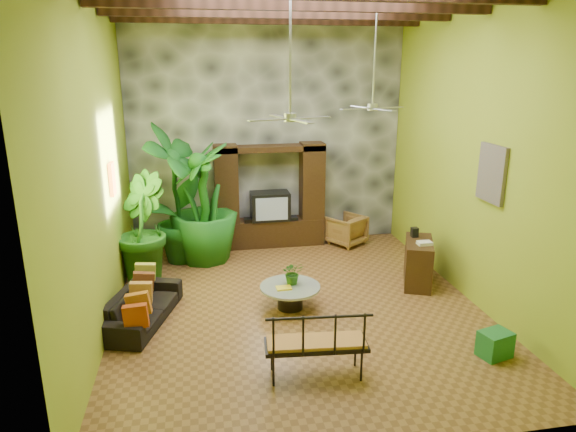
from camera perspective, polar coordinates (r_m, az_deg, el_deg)
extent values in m
plane|color=brown|center=(8.83, 1.03, -9.96)|extent=(7.00, 7.00, 0.00)
cube|color=#94A425|center=(11.45, -2.37, 9.28)|extent=(6.00, 0.02, 5.00)
cube|color=#94A425|center=(8.01, -20.50, 5.15)|extent=(0.02, 7.00, 5.00)
cube|color=#94A425|center=(9.11, 20.09, 6.44)|extent=(0.02, 7.00, 5.00)
cube|color=#33363A|center=(11.39, -2.32, 9.24)|extent=(5.98, 0.10, 4.98)
cube|color=#331A10|center=(7.95, 1.22, 22.60)|extent=(5.95, 0.16, 0.22)
cube|color=#331A10|center=(9.23, -0.50, 21.76)|extent=(5.95, 0.16, 0.22)
cube|color=#331A10|center=(10.51, -1.79, 21.10)|extent=(5.95, 0.16, 0.22)
cube|color=black|center=(11.59, -1.99, -1.80)|extent=(2.40, 0.50, 0.60)
cube|color=black|center=(11.22, -6.85, 2.79)|extent=(0.50, 0.48, 2.00)
cube|color=black|center=(11.48, 2.66, 3.21)|extent=(0.50, 0.48, 2.00)
cube|color=black|center=(11.14, -2.09, 7.52)|extent=(2.40, 0.48, 0.12)
cube|color=black|center=(11.39, -2.01, 1.13)|extent=(0.85, 0.52, 0.62)
cube|color=#8C99A8|center=(11.13, -1.81, 0.77)|extent=(0.70, 0.02, 0.50)
cylinder|color=#A7A7AB|center=(7.48, 0.25, 17.78)|extent=(0.04, 0.04, 1.80)
cylinder|color=#A7A7AB|center=(7.51, 0.24, 10.90)|extent=(0.18, 0.18, 0.12)
cube|color=#A7A7AB|center=(7.68, 2.71, 10.85)|extent=(0.58, 0.26, 0.01)
cube|color=#A7A7AB|center=(7.84, -0.91, 10.98)|extent=(0.26, 0.58, 0.01)
cube|color=#A7A7AB|center=(7.37, -2.33, 10.62)|extent=(0.58, 0.26, 0.01)
cube|color=#A7A7AB|center=(7.19, 1.50, 10.49)|extent=(0.26, 0.58, 0.01)
cylinder|color=#A7A7AB|center=(9.50, 9.63, 17.28)|extent=(0.04, 0.04, 1.80)
cylinder|color=#A7A7AB|center=(9.52, 9.37, 11.86)|extent=(0.18, 0.18, 0.12)
cube|color=#A7A7AB|center=(9.73, 11.15, 11.75)|extent=(0.58, 0.26, 0.01)
cube|color=#A7A7AB|center=(9.82, 8.16, 11.93)|extent=(0.26, 0.58, 0.01)
cube|color=#A7A7AB|center=(9.33, 7.50, 11.72)|extent=(0.58, 0.26, 0.01)
cube|color=#A7A7AB|center=(9.23, 10.65, 11.54)|extent=(0.26, 0.58, 0.01)
cube|color=orange|center=(9.05, -18.96, 3.91)|extent=(0.06, 0.32, 0.55)
cube|color=#265F8B|center=(8.62, 21.69, 4.40)|extent=(0.06, 0.70, 0.90)
imported|color=black|center=(8.54, -15.90, -9.61)|extent=(1.23, 1.95, 0.53)
imported|color=olive|center=(11.70, 6.49, -1.54)|extent=(1.01, 1.01, 0.67)
imported|color=#17591A|center=(10.49, -12.33, 2.29)|extent=(1.66, 1.81, 2.86)
imported|color=#205D18|center=(9.91, -16.10, -1.26)|extent=(1.14, 1.30, 2.05)
imported|color=#1A641A|center=(10.56, -9.40, 1.42)|extent=(1.59, 1.59, 2.46)
cylinder|color=black|center=(8.69, 0.24, -9.10)|extent=(0.43, 0.43, 0.36)
cylinder|color=#AEBAB7|center=(8.60, 0.24, -7.89)|extent=(1.01, 1.01, 0.04)
imported|color=#255616|center=(8.61, 0.54, -6.31)|extent=(0.36, 0.32, 0.39)
cube|color=yellow|center=(8.49, -0.47, -8.00)|extent=(0.25, 0.18, 0.03)
cube|color=black|center=(6.84, 3.13, -14.11)|extent=(1.36, 0.55, 0.05)
cube|color=#B87738|center=(6.82, 3.14, -13.82)|extent=(1.29, 0.51, 0.06)
cube|color=black|center=(6.51, 3.67, -13.12)|extent=(1.33, 0.15, 0.54)
cube|color=#361D11|center=(9.82, 14.26, -5.02)|extent=(0.83, 1.14, 0.83)
cube|color=#1B6524|center=(7.91, 22.01, -13.07)|extent=(0.50, 0.42, 0.37)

